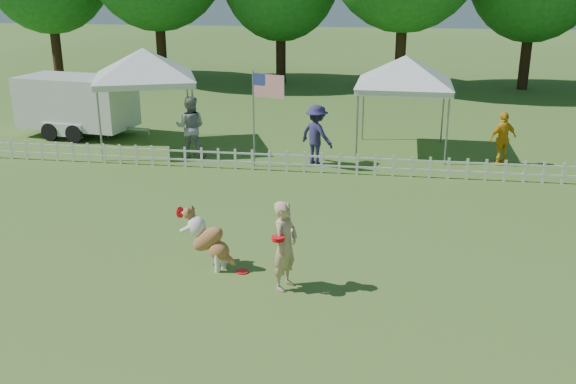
# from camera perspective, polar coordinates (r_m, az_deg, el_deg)

# --- Properties ---
(ground) EXTENTS (120.00, 120.00, 0.00)m
(ground) POSITION_cam_1_polar(r_m,az_deg,el_deg) (11.89, -4.26, -7.97)
(ground) COLOR #2B531A
(ground) RESTS_ON ground
(picket_fence) EXTENTS (22.00, 0.08, 0.60)m
(picket_fence) POSITION_cam_1_polar(r_m,az_deg,el_deg) (18.22, 0.65, 2.71)
(picket_fence) COLOR silver
(picket_fence) RESTS_ON ground
(handler) EXTENTS (0.57, 0.70, 1.64)m
(handler) POSITION_cam_1_polar(r_m,az_deg,el_deg) (11.32, -0.25, -4.78)
(handler) COLOR tan
(handler) RESTS_ON ground
(dog) EXTENTS (1.19, 0.72, 1.17)m
(dog) POSITION_cam_1_polar(r_m,az_deg,el_deg) (12.27, -7.06, -4.18)
(dog) COLOR brown
(dog) RESTS_ON ground
(frisbee_on_turf) EXTENTS (0.31, 0.31, 0.02)m
(frisbee_on_turf) POSITION_cam_1_polar(r_m,az_deg,el_deg) (12.25, -4.08, -7.07)
(frisbee_on_turf) COLOR red
(frisbee_on_turf) RESTS_ON ground
(canopy_tent_left) EXTENTS (3.88, 3.88, 3.11)m
(canopy_tent_left) POSITION_cam_1_polar(r_m,az_deg,el_deg) (21.14, -12.49, 8.02)
(canopy_tent_left) COLOR silver
(canopy_tent_left) RESTS_ON ground
(canopy_tent_right) EXTENTS (2.92, 2.92, 2.94)m
(canopy_tent_right) POSITION_cam_1_polar(r_m,az_deg,el_deg) (20.47, 10.18, 7.59)
(canopy_tent_right) COLOR silver
(canopy_tent_right) RESTS_ON ground
(cargo_trailer) EXTENTS (5.01, 2.76, 2.09)m
(cargo_trailer) POSITION_cam_1_polar(r_m,az_deg,el_deg) (23.48, -18.22, 7.31)
(cargo_trailer) COLOR silver
(cargo_trailer) RESTS_ON ground
(flag_pole) EXTENTS (1.04, 0.47, 2.78)m
(flag_pole) POSITION_cam_1_polar(r_m,az_deg,el_deg) (18.54, -3.07, 6.45)
(flag_pole) COLOR gray
(flag_pole) RESTS_ON ground
(spectator_a) EXTENTS (0.96, 0.77, 1.88)m
(spectator_a) POSITION_cam_1_polar(r_m,az_deg,el_deg) (19.81, -8.66, 5.73)
(spectator_a) COLOR gray
(spectator_a) RESTS_ON ground
(spectator_b) EXTENTS (1.31, 1.20, 1.76)m
(spectator_b) POSITION_cam_1_polar(r_m,az_deg,el_deg) (18.89, 2.56, 5.11)
(spectator_b) COLOR #292651
(spectator_b) RESTS_ON ground
(spectator_c) EXTENTS (0.99, 0.80, 1.58)m
(spectator_c) POSITION_cam_1_polar(r_m,az_deg,el_deg) (19.84, 18.55, 4.53)
(spectator_c) COLOR gold
(spectator_c) RESTS_ON ground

